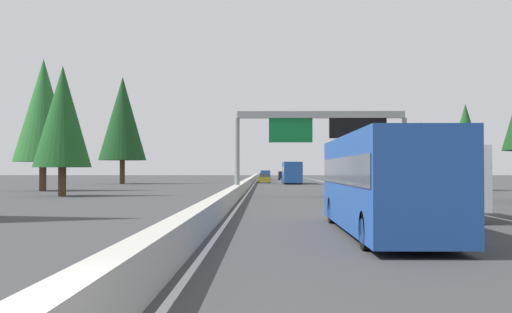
{
  "coord_description": "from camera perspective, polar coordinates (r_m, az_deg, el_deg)",
  "views": [
    {
      "loc": [
        -5.42,
        -1.73,
        2.05
      ],
      "look_at": [
        47.62,
        -1.0,
        3.15
      ],
      "focal_mm": 44.05,
      "sensor_mm": 36.0,
      "label": 1
    }
  ],
  "objects": [
    {
      "name": "sedan_far_center",
      "position": [
        95.26,
        0.76,
        -2.01
      ],
      "size": [
        4.4,
        1.8,
        1.47
      ],
      "color": "#AD931E",
      "rests_on": "ground"
    },
    {
      "name": "sedan_far_left",
      "position": [
        57.52,
        8.12,
        -2.53
      ],
      "size": [
        4.4,
        1.8,
        1.47
      ],
      "color": "silver",
      "rests_on": "ground"
    },
    {
      "name": "bus_distant_b",
      "position": [
        20.29,
        11.3,
        -2.1
      ],
      "size": [
        11.5,
        2.55,
        3.1
      ],
      "color": "#1E4793",
      "rests_on": "ground"
    },
    {
      "name": "conifer_right_far",
      "position": [
        85.28,
        14.77,
        0.87
      ],
      "size": [
        3.66,
        3.66,
        8.33
      ],
      "color": "#4C3823",
      "rests_on": "ground"
    },
    {
      "name": "conifer_left_mid",
      "position": [
        64.07,
        -18.76,
        3.99
      ],
      "size": [
        5.62,
        5.62,
        12.76
      ],
      "color": "#4C3823",
      "rests_on": "ground"
    },
    {
      "name": "box_truck_far_right",
      "position": [
        27.98,
        15.56,
        -2.04
      ],
      "size": [
        8.5,
        2.4,
        2.95
      ],
      "color": "white",
      "rests_on": "ground"
    },
    {
      "name": "median_barrier",
      "position": [
        85.46,
        -0.57,
        -2.26
      ],
      "size": [
        180.0,
        0.56,
        0.9
      ],
      "primitive_type": "cube",
      "color": "#ADAAA3",
      "rests_on": "ground"
    },
    {
      "name": "sign_gantry_overhead",
      "position": [
        46.46,
        6.12,
        2.51
      ],
      "size": [
        0.5,
        12.68,
        6.33
      ],
      "color": "gray",
      "rests_on": "ground"
    },
    {
      "name": "conifer_right_mid",
      "position": [
        64.75,
        18.5,
        1.64
      ],
      "size": [
        3.75,
        3.75,
        8.52
      ],
      "color": "#4C3823",
      "rests_on": "ground"
    },
    {
      "name": "conifer_right_distant",
      "position": [
        112.35,
        7.82,
        0.91
      ],
      "size": [
        4.44,
        4.44,
        10.1
      ],
      "color": "#4C3823",
      "rests_on": "ground"
    },
    {
      "name": "bus_near_right",
      "position": [
        90.57,
        3.26,
        -1.39
      ],
      "size": [
        11.5,
        2.55,
        3.1
      ],
      "color": "#1E4793",
      "rests_on": "ground"
    },
    {
      "name": "shoulder_stripe_right",
      "position": [
        76.08,
        8.19,
        -2.71
      ],
      "size": [
        160.0,
        0.16,
        0.01
      ],
      "primitive_type": "cube",
      "color": "silver",
      "rests_on": "ground"
    },
    {
      "name": "conifer_left_near",
      "position": [
        50.67,
        -17.16,
        3.47
      ],
      "size": [
        4.43,
        4.43,
        10.07
      ],
      "color": "#4C3823",
      "rests_on": "ground"
    },
    {
      "name": "pickup_distant_a",
      "position": [
        122.96,
        0.86,
        -1.71
      ],
      "size": [
        5.6,
        2.0,
        1.86
      ],
      "color": "#1E4793",
      "rests_on": "ground"
    },
    {
      "name": "shoulder_stripe_median",
      "position": [
        75.46,
        -0.33,
        -2.74
      ],
      "size": [
        160.0,
        0.16,
        0.01
      ],
      "primitive_type": "cube",
      "color": "silver",
      "rests_on": "ground"
    },
    {
      "name": "sedan_mid_right",
      "position": [
        47.85,
        9.48,
        -2.8
      ],
      "size": [
        4.4,
        1.8,
        1.47
      ],
      "color": "maroon",
      "rests_on": "ground"
    },
    {
      "name": "minivan_near_center",
      "position": [
        122.66,
        2.51,
        -1.7
      ],
      "size": [
        5.0,
        1.95,
        1.69
      ],
      "color": "black",
      "rests_on": "ground"
    },
    {
      "name": "conifer_left_far",
      "position": [
        92.15,
        -12.03,
        3.39
      ],
      "size": [
        6.77,
        6.77,
        15.38
      ],
      "color": "#4C3823",
      "rests_on": "ground"
    },
    {
      "name": "ground_plane",
      "position": [
        65.48,
        -0.72,
        -2.98
      ],
      "size": [
        320.0,
        320.0,
        0.0
      ],
      "primitive_type": "plane",
      "color": "#38383A"
    }
  ]
}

